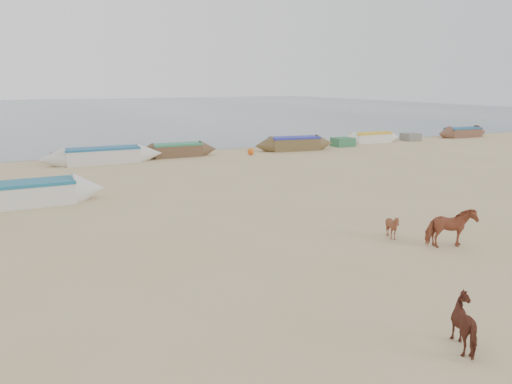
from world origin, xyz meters
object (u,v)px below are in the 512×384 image
Objects in this scene: calf_front at (392,227)px; near_canoe at (28,193)px; cow_adult at (450,228)px; calf_right at (470,324)px.

near_canoe is (-10.01, 9.45, 0.07)m from calf_front.
calf_front is at bearing -45.69° from near_canoe.
cow_adult is 0.24× the size of near_canoe.
cow_adult is 1.67m from calf_front.
calf_right is at bearing -67.54° from near_canoe.
calf_right reaches higher than calf_front.
near_canoe is at bearing -162.90° from calf_front.
cow_adult is 1.50× the size of calf_right.
near_canoe is at bearing 60.92° from cow_adult.
near_canoe is at bearing 25.16° from calf_right.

